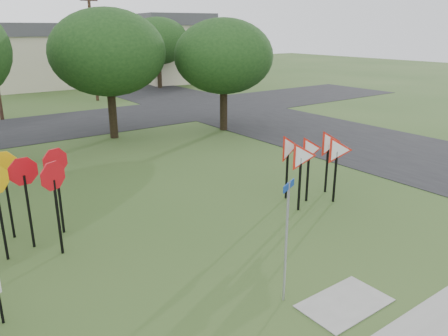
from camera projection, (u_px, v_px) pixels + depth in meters
The scene contains 13 objects.
ground at pixel (271, 259), 11.41m from camera, with size 140.00×140.00×0.00m, color #2A451A.
street_right at pixel (308, 130), 25.84m from camera, with size 8.00×50.00×0.02m, color black.
street_far at pixel (51, 126), 26.75m from camera, with size 60.00×8.00×0.02m, color black.
curb_pad at pixel (345, 303), 9.57m from camera, with size 2.00×1.20×0.02m, color gray.
street_name_sign at pixel (286, 234), 9.22m from camera, with size 0.53×0.26×2.78m.
stop_sign_cluster at pixel (28, 181), 11.56m from camera, with size 2.43×2.04×2.59m.
yield_sign_cluster at pixel (313, 152), 14.76m from camera, with size 3.01×1.58×2.38m.
far_pole_b at pixel (93, 46), 34.94m from camera, with size 1.40×0.24×8.50m.
house_mid at pixel (31, 55), 43.38m from camera, with size 8.40×8.40×6.20m.
house_right at pixel (173, 48), 48.05m from camera, with size 8.30×8.30×7.20m.
tree_near_mid at pixel (108, 53), 22.65m from camera, with size 6.00×6.00×6.80m.
tree_near_right at pixel (224, 56), 24.60m from camera, with size 5.60×5.60×6.33m.
tree_far_right at pixel (158, 41), 42.46m from camera, with size 6.00×6.00×6.80m.
Camera 1 is at (-6.99, -7.44, 5.77)m, focal length 35.00 mm.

